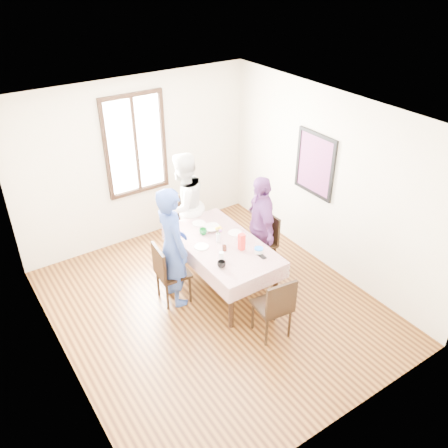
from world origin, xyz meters
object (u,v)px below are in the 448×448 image
(chair_left, at_px, (173,272))
(person_far, at_px, (182,205))
(person_left, at_px, (172,247))
(person_right, at_px, (259,226))
(dining_table, at_px, (222,266))
(chair_right, at_px, (259,244))
(chair_near, at_px, (272,305))
(chair_far, at_px, (183,227))

(chair_left, height_order, person_far, person_far)
(person_left, relative_size, person_right, 1.11)
(chair_left, bearing_deg, person_far, 148.58)
(dining_table, bearing_deg, person_right, 4.27)
(person_far, xyz_separation_m, person_right, (0.69, -1.06, -0.07))
(chair_right, bearing_deg, chair_near, 147.10)
(dining_table, distance_m, chair_left, 0.73)
(dining_table, distance_m, person_left, 0.86)
(chair_far, xyz_separation_m, person_right, (0.69, -1.08, 0.33))
(dining_table, bearing_deg, chair_far, 90.00)
(chair_far, relative_size, chair_near, 1.00)
(chair_far, bearing_deg, chair_right, 120.48)
(person_far, relative_size, person_right, 1.09)
(person_right, bearing_deg, chair_near, -10.70)
(dining_table, xyz_separation_m, person_far, (0.00, 1.11, 0.48))
(person_far, bearing_deg, dining_table, 73.95)
(dining_table, relative_size, chair_far, 1.81)
(chair_right, xyz_separation_m, person_left, (-1.40, 0.10, 0.42))
(dining_table, distance_m, chair_far, 1.13)
(chair_right, bearing_deg, person_right, 88.02)
(chair_right, bearing_deg, person_far, 31.79)
(person_far, bearing_deg, chair_left, 37.43)
(chair_far, xyz_separation_m, chair_near, (0.00, -2.26, 0.00))
(chair_near, relative_size, person_far, 0.53)
(chair_left, bearing_deg, dining_table, 82.81)
(chair_right, height_order, chair_far, same)
(person_left, bearing_deg, person_far, -32.53)
(chair_far, bearing_deg, chair_near, 87.22)
(chair_near, xyz_separation_m, person_far, (0.00, 2.24, 0.40))
(chair_right, xyz_separation_m, chair_near, (-0.71, -1.18, 0.00))
(chair_near, distance_m, person_left, 1.52)
(chair_left, distance_m, chair_right, 1.42)
(chair_right, distance_m, chair_far, 1.29)
(person_left, bearing_deg, person_right, -91.01)
(person_left, bearing_deg, chair_near, -148.54)
(chair_left, relative_size, person_left, 0.52)
(chair_far, bearing_deg, person_far, 87.22)
(person_left, distance_m, person_far, 1.18)
(dining_table, bearing_deg, chair_right, 4.15)
(person_right, bearing_deg, person_left, -74.73)
(chair_far, distance_m, person_right, 1.32)
(dining_table, height_order, chair_left, chair_left)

